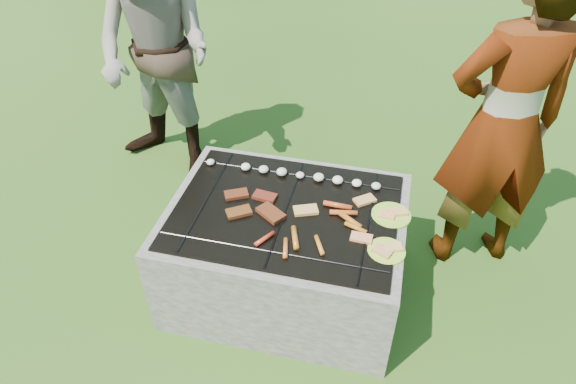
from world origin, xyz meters
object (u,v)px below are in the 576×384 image
(plate_near, at_px, (387,251))
(cook, at_px, (504,126))
(plate_far, at_px, (392,215))
(fire_pit, at_px, (286,252))
(bystander, at_px, (156,54))

(plate_near, height_order, cook, cook)
(plate_far, xyz_separation_m, plate_near, (-0.00, -0.28, 0.00))
(plate_far, bearing_deg, fire_pit, -170.09)
(plate_far, bearing_deg, cook, 41.50)
(cook, height_order, bystander, cook)
(plate_near, bearing_deg, plate_far, 89.69)
(plate_near, xyz_separation_m, bystander, (-1.74, 1.19, 0.33))
(fire_pit, height_order, bystander, bystander)
(plate_near, bearing_deg, cook, 54.64)
(plate_far, relative_size, plate_near, 0.97)
(plate_near, xyz_separation_m, cook, (0.52, 0.74, 0.36))
(bystander, bearing_deg, cook, 4.37)
(plate_near, distance_m, bystander, 2.14)
(plate_far, height_order, bystander, bystander)
(fire_pit, xyz_separation_m, bystander, (-1.18, 1.02, 0.66))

